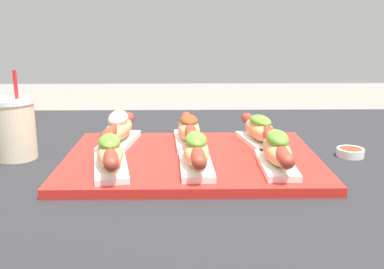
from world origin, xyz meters
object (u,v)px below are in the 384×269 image
hot_dog_5 (260,130)px  sauce_bowl (350,152)px  hot_dog_0 (110,153)px  hot_dog_3 (119,129)px  hot_dog_2 (277,150)px  hot_dog_4 (189,129)px  drink_cup (15,129)px  serving_tray (192,160)px  hot_dog_1 (196,151)px

hot_dog_5 → sauce_bowl: bearing=-10.0°
hot_dog_0 → hot_dog_3: 0.18m
hot_dog_2 → hot_dog_4: hot_dog_2 is taller
sauce_bowl → hot_dog_5: bearing=170.0°
hot_dog_2 → drink_cup: size_ratio=1.09×
hot_dog_3 → hot_dog_5: hot_dog_3 is taller
hot_dog_3 → sauce_bowl: size_ratio=3.50×
hot_dog_5 → hot_dog_3: bearing=178.2°
hot_dog_0 → hot_dog_3: (-0.01, 0.18, 0.00)m
hot_dog_0 → sauce_bowl: (0.50, 0.13, -0.04)m
hot_dog_2 → sauce_bowl: size_ratio=3.53×
serving_tray → sauce_bowl: bearing=7.4°
hot_dog_1 → sauce_bowl: (0.34, 0.13, -0.04)m
hot_dog_1 → hot_dog_3: hot_dog_3 is taller
hot_dog_5 → drink_cup: bearing=-176.3°
hot_dog_5 → hot_dog_1: bearing=-132.7°
serving_tray → hot_dog_2: (0.16, -0.08, 0.04)m
hot_dog_2 → hot_dog_4: size_ratio=1.00×
hot_dog_1 → drink_cup: bearing=161.9°
hot_dog_0 → hot_dog_5: size_ratio=1.00×
hot_dog_2 → serving_tray: bearing=153.9°
hot_dog_0 → serving_tray: bearing=29.6°
hot_dog_2 → drink_cup: (-0.54, 0.12, 0.01)m
hot_dog_1 → drink_cup: (-0.38, 0.13, 0.01)m
hot_dog_0 → hot_dog_1: bearing=2.6°
hot_dog_5 → drink_cup: (-0.53, -0.03, 0.02)m
hot_dog_1 → sauce_bowl: 0.37m
hot_dog_3 → hot_dog_2: bearing=-27.4°
hot_dog_1 → drink_cup: size_ratio=1.09×
hot_dog_0 → hot_dog_4: 0.23m
hot_dog_5 → drink_cup: 0.53m
hot_dog_5 → serving_tray: bearing=-152.7°
serving_tray → sauce_bowl: same height
hot_dog_2 → hot_dog_3: (-0.32, 0.17, 0.00)m
serving_tray → hot_dog_4: hot_dog_4 is taller
sauce_bowl → hot_dog_1: bearing=-159.8°
hot_dog_3 → sauce_bowl: hot_dog_3 is taller
hot_dog_1 → serving_tray: bearing=94.1°
hot_dog_2 → drink_cup: bearing=167.1°
hot_dog_3 → hot_dog_4: size_ratio=0.99×
hot_dog_5 → sauce_bowl: size_ratio=3.46×
hot_dog_3 → hot_dog_4: 0.16m
hot_dog_1 → hot_dog_5: (0.15, 0.16, -0.00)m
serving_tray → hot_dog_5: 0.18m
hot_dog_1 → hot_dog_3: (-0.17, 0.17, 0.00)m
hot_dog_1 → hot_dog_3: size_ratio=1.01×
drink_cup → hot_dog_1: bearing=-18.1°
hot_dog_4 → serving_tray: bearing=-86.3°
hot_dog_0 → hot_dog_4: (0.15, 0.18, -0.00)m
hot_dog_3 → sauce_bowl: bearing=-4.9°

